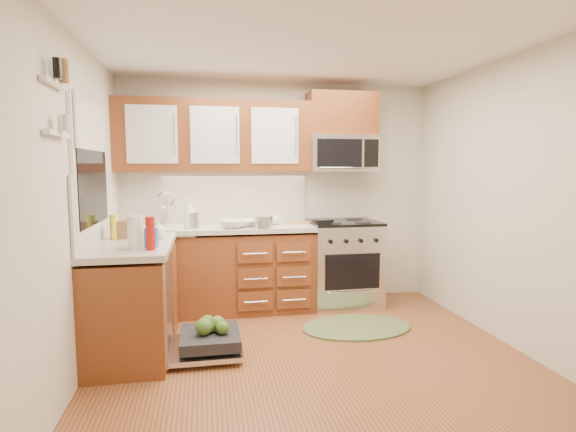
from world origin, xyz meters
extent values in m
plane|color=brown|center=(0.00, 0.00, 0.00)|extent=(3.50, 3.50, 0.00)
plane|color=white|center=(0.00, 0.00, 2.50)|extent=(3.50, 3.50, 0.00)
cube|color=beige|center=(0.00, 1.75, 1.25)|extent=(3.50, 0.04, 2.50)
cube|color=beige|center=(0.00, -1.75, 1.25)|extent=(3.50, 0.04, 2.50)
cube|color=beige|center=(-1.75, 0.00, 1.25)|extent=(0.04, 3.50, 2.50)
cube|color=beige|center=(1.75, 0.00, 1.25)|extent=(0.04, 3.50, 2.50)
cube|color=#602D15|center=(-0.73, 1.45, 0.42)|extent=(2.05, 0.60, 0.85)
cube|color=#602D15|center=(-1.45, 0.52, 0.42)|extent=(0.60, 1.25, 0.85)
cube|color=#B6B2A7|center=(-0.72, 1.44, 0.90)|extent=(2.07, 0.64, 0.05)
cube|color=#B6B2A7|center=(-1.44, 0.53, 0.90)|extent=(0.64, 1.27, 0.05)
cube|color=beige|center=(-0.73, 1.74, 1.21)|extent=(2.05, 0.02, 0.57)
cube|color=beige|center=(-1.74, 0.52, 1.21)|extent=(0.02, 1.25, 0.57)
cube|color=#602D15|center=(0.68, 1.57, 2.13)|extent=(0.76, 0.35, 0.47)
cube|color=white|center=(-1.71, 0.50, 1.88)|extent=(0.02, 0.96, 0.40)
cube|color=white|center=(-1.72, -0.35, 2.05)|extent=(0.04, 0.40, 0.03)
cube|color=white|center=(-1.72, -0.35, 1.75)|extent=(0.04, 0.40, 0.03)
cylinder|color=black|center=(0.40, 1.30, 0.97)|extent=(0.31, 0.31, 0.04)
cylinder|color=silver|center=(-0.26, 1.22, 0.99)|extent=(0.27, 0.27, 0.12)
cube|color=#B27751|center=(0.18, 1.52, 0.93)|extent=(0.26, 0.19, 0.02)
cylinder|color=silver|center=(-0.95, 1.25, 1.01)|extent=(0.11, 0.11, 0.17)
cylinder|color=white|center=(-1.37, 0.21, 1.05)|extent=(0.14, 0.14, 0.25)
cylinder|color=yellow|center=(-1.62, 0.72, 1.03)|extent=(0.08, 0.08, 0.22)
cylinder|color=#A4130D|center=(-1.25, 0.14, 1.05)|extent=(0.08, 0.08, 0.25)
cube|color=brown|center=(-1.58, 0.76, 1.00)|extent=(0.17, 0.13, 0.16)
cube|color=blue|center=(-1.26, 0.26, 1.00)|extent=(0.11, 0.08, 0.15)
imported|color=#999999|center=(-0.44, 1.37, 0.96)|extent=(0.32, 0.32, 0.07)
imported|color=#999999|center=(-0.56, 1.27, 0.97)|extent=(0.33, 0.33, 0.08)
imported|color=#999999|center=(-0.10, 1.46, 0.98)|extent=(0.16, 0.16, 0.10)
imported|color=#999999|center=(-1.00, 1.28, 1.08)|extent=(0.15, 0.15, 0.31)
imported|color=#999999|center=(-1.45, 0.78, 1.02)|extent=(0.12, 0.12, 0.19)
imported|color=#999999|center=(-1.25, 0.69, 1.01)|extent=(0.13, 0.13, 0.16)
camera|label=1|loc=(-0.84, -3.34, 1.55)|focal=28.00mm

